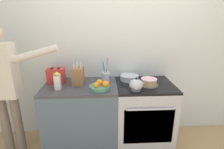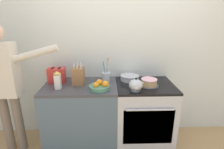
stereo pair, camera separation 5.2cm
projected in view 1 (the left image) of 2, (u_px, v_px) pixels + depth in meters
name	position (u px, v px, depth m)	size (l,w,h in m)	color
wall_back	(125.00, 50.00, 2.52)	(8.00, 0.04, 2.60)	silver
counter_cabinet	(82.00, 115.00, 2.42)	(0.95, 0.65, 0.91)	#4C6070
stove_range	(143.00, 114.00, 2.46)	(0.76, 0.68, 0.91)	#B7BABF
layer_cake	(149.00, 82.00, 2.26)	(0.25, 0.25, 0.09)	#4C4C51
tea_kettle	(136.00, 85.00, 2.10)	(0.20, 0.16, 0.16)	#B7BABF
mixing_bowl	(129.00, 77.00, 2.46)	(0.27, 0.27, 0.08)	#B7BABF
knife_block	(78.00, 76.00, 2.28)	(0.15, 0.17, 0.32)	olive
utensil_crock	(106.00, 76.00, 2.38)	(0.11, 0.11, 0.34)	#B7BABF
fruit_bowl	(100.00, 86.00, 2.13)	(0.25, 0.25, 0.12)	#4C7F66
toaster	(56.00, 76.00, 2.34)	(0.24, 0.14, 0.20)	red
milk_carton	(57.00, 81.00, 2.12)	(0.07, 0.07, 0.23)	white
person_baker	(4.00, 81.00, 2.11)	(0.94, 0.20, 1.69)	#7A6B5B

